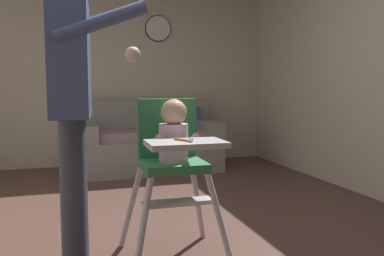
{
  "coord_description": "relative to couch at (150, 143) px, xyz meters",
  "views": [
    {
      "loc": [
        -0.52,
        -2.44,
        1.03
      ],
      "look_at": [
        0.15,
        -0.29,
        0.8
      ],
      "focal_mm": 37.43,
      "sensor_mm": 36.0,
      "label": 1
    }
  ],
  "objects": [
    {
      "name": "wall_clock",
      "position": [
        0.22,
        0.48,
        1.49
      ],
      "size": [
        0.35,
        0.04,
        0.35
      ],
      "color": "white"
    },
    {
      "name": "ground",
      "position": [
        -0.44,
        -2.46,
        -0.38
      ],
      "size": [
        5.93,
        7.5,
        0.1
      ],
      "primitive_type": "cube",
      "color": "brown"
    },
    {
      "name": "couch",
      "position": [
        0.0,
        0.0,
        0.0
      ],
      "size": [
        1.69,
        0.86,
        0.86
      ],
      "rotation": [
        0.0,
        0.0,
        -1.57
      ],
      "color": "gray",
      "rests_on": "ground"
    },
    {
      "name": "wall_far",
      "position": [
        -0.44,
        0.52,
        1.04
      ],
      "size": [
        5.13,
        0.06,
        2.75
      ],
      "primitive_type": "cube",
      "color": "beige",
      "rests_on": "ground"
    },
    {
      "name": "high_chair",
      "position": [
        -0.38,
        -2.66,
        0.34
      ],
      "size": [
        0.62,
        0.73,
        0.97
      ],
      "rotation": [
        0.0,
        0.0,
        -1.58
      ],
      "color": "silver",
      "rests_on": "ground"
    },
    {
      "name": "adult_standing",
      "position": [
        -0.94,
        -2.61,
        0.62
      ],
      "size": [
        0.51,
        0.53,
        1.68
      ],
      "rotation": [
        0.0,
        0.0,
        -0.09
      ],
      "color": "#3C4152",
      "rests_on": "ground"
    }
  ]
}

